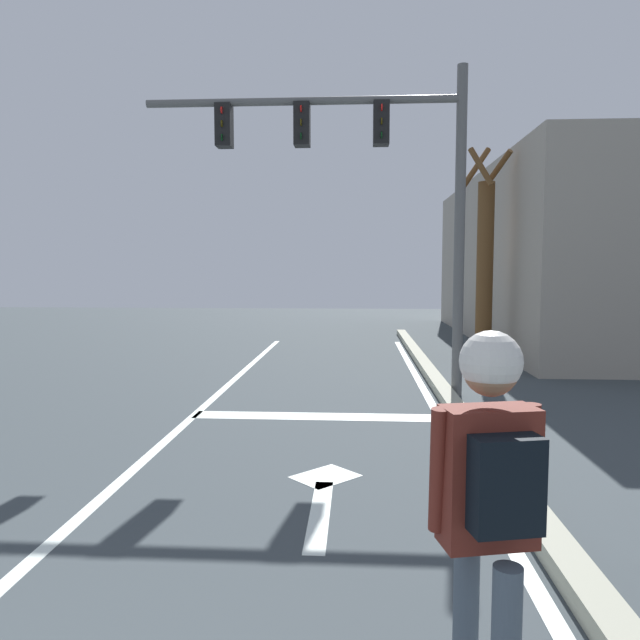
# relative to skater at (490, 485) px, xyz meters

# --- Properties ---
(lane_line_center) EXTENTS (0.12, 20.00, 0.01)m
(lane_line_center) POSITION_rel_skater_xyz_m (-2.68, 3.68, -1.10)
(lane_line_center) COLOR silver
(lane_line_center) RESTS_ON ground
(lane_line_curbside) EXTENTS (0.12, 20.00, 0.01)m
(lane_line_curbside) POSITION_rel_skater_xyz_m (0.58, 3.68, -1.10)
(lane_line_curbside) COLOR silver
(lane_line_curbside) RESTS_ON ground
(stop_bar) EXTENTS (3.40, 0.40, 0.01)m
(stop_bar) POSITION_rel_skater_xyz_m (-0.97, 5.41, -1.10)
(stop_bar) COLOR silver
(stop_bar) RESTS_ON ground
(lane_arrow_stem) EXTENTS (0.16, 1.40, 0.01)m
(lane_arrow_stem) POSITION_rel_skater_xyz_m (-0.80, 2.28, -1.10)
(lane_arrow_stem) COLOR silver
(lane_arrow_stem) RESTS_ON ground
(lane_arrow_head) EXTENTS (0.71, 0.71, 0.01)m
(lane_arrow_head) POSITION_rel_skater_xyz_m (-0.80, 3.13, -1.10)
(lane_arrow_head) COLOR silver
(lane_arrow_head) RESTS_ON ground
(curb_strip) EXTENTS (0.24, 24.00, 0.14)m
(curb_strip) POSITION_rel_skater_xyz_m (0.83, 3.68, -1.03)
(curb_strip) COLOR #9FA08B
(curb_strip) RESTS_ON ground
(skater) EXTENTS (0.44, 0.61, 1.63)m
(skater) POSITION_rel_skater_xyz_m (0.00, 0.00, 0.00)
(skater) COLOR #43505D
(skater) RESTS_ON skateboard
(traffic_signal_mast) EXTENTS (4.88, 0.34, 4.98)m
(traffic_signal_mast) POSITION_rel_skater_xyz_m (-0.43, 6.91, 2.47)
(traffic_signal_mast) COLOR #5E5E5C
(traffic_signal_mast) RESTS_ON ground
(roadside_tree) EXTENTS (1.05, 0.98, 4.51)m
(roadside_tree) POSITION_rel_skater_xyz_m (2.12, 10.20, 0.95)
(roadside_tree) COLOR brown
(roadside_tree) RESTS_ON ground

